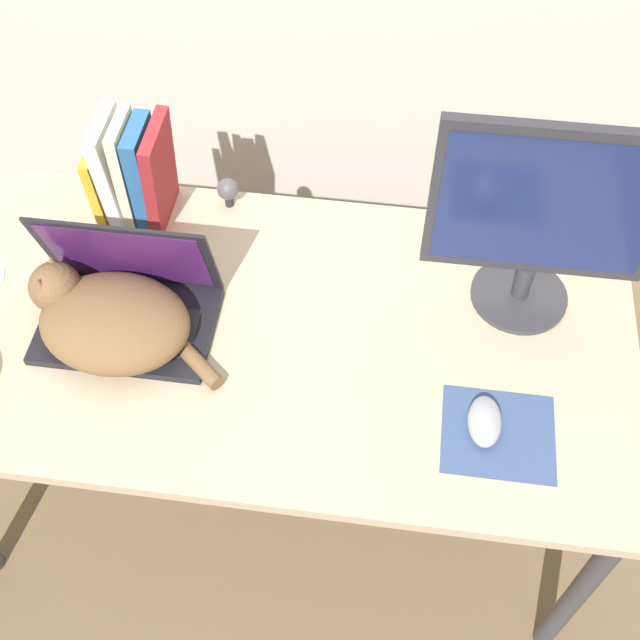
{
  "coord_description": "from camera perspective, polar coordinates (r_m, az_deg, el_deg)",
  "views": [
    {
      "loc": [
        0.23,
        -0.56,
        2.03
      ],
      "look_at": [
        0.11,
        0.34,
        0.81
      ],
      "focal_mm": 45.0,
      "sensor_mm": 36.0,
      "label": 1
    }
  ],
  "objects": [
    {
      "name": "mousepad",
      "position": [
        1.54,
        12.55,
        -7.91
      ],
      "size": [
        0.21,
        0.19,
        0.0
      ],
      "color": "#384C75",
      "rests_on": "desk"
    },
    {
      "name": "ground_plane",
      "position": [
        2.12,
        -4.41,
        -20.48
      ],
      "size": [
        12.0,
        12.0,
        0.0
      ],
      "primitive_type": "plane",
      "color": "brown"
    },
    {
      "name": "laptop",
      "position": [
        1.66,
        -13.53,
        1.13
      ],
      "size": [
        0.35,
        0.24,
        0.24
      ],
      "color": "black",
      "rests_on": "desk"
    },
    {
      "name": "computer_mouse",
      "position": [
        1.53,
        11.63,
        -7.07
      ],
      "size": [
        0.06,
        0.11,
        0.04
      ],
      "color": "#99999E",
      "rests_on": "mousepad"
    },
    {
      "name": "book_row",
      "position": [
        1.81,
        -13.21,
        10.17
      ],
      "size": [
        0.17,
        0.16,
        0.26
      ],
      "color": "gold",
      "rests_on": "desk"
    },
    {
      "name": "external_monitor",
      "position": [
        1.56,
        15.63,
        7.02
      ],
      "size": [
        0.43,
        0.2,
        0.46
      ],
      "color": "#333338",
      "rests_on": "desk"
    },
    {
      "name": "webcam",
      "position": [
        1.84,
        -6.57,
        9.18
      ],
      "size": [
        0.05,
        0.05,
        0.07
      ],
      "color": "#232328",
      "rests_on": "desk"
    },
    {
      "name": "desk",
      "position": [
        1.69,
        -3.46,
        -1.89
      ],
      "size": [
        1.49,
        0.76,
        0.71
      ],
      "color": "tan",
      "rests_on": "ground_plane"
    },
    {
      "name": "cat",
      "position": [
        1.63,
        -14.82,
        0.1
      ],
      "size": [
        0.41,
        0.27,
        0.14
      ],
      "color": "brown",
      "rests_on": "desk"
    }
  ]
}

